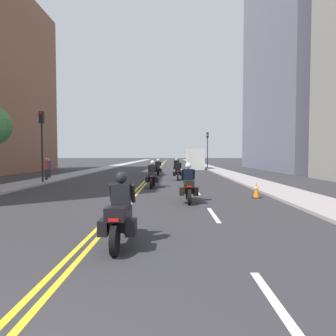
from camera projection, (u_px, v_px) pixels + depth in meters
ground_plane at (160, 167)px, 49.74m from camera, size 264.00×264.00×0.00m
sidewalk_left at (115, 166)px, 49.82m from camera, size 2.37×144.00×0.12m
sidewalk_right at (206, 166)px, 49.66m from camera, size 2.37×144.00×0.12m
centreline_yellow_inner at (159, 167)px, 49.74m from camera, size 0.12×132.00×0.01m
centreline_yellow_outer at (161, 167)px, 49.74m from camera, size 0.12×132.00×0.01m
lane_dashes_white at (185, 174)px, 30.73m from camera, size 0.14×56.40×0.01m
building_right_1 at (286, 61)px, 38.60m from camera, size 6.21×21.24×28.54m
motorcycle_0 at (121, 216)px, 6.44m from camera, size 0.76×2.23×1.62m
motorcycle_1 at (188, 186)px, 12.33m from camera, size 0.76×2.26×1.67m
motorcycle_2 at (152, 177)px, 17.87m from camera, size 0.77×2.18×1.65m
motorcycle_3 at (178, 171)px, 23.19m from camera, size 0.76×2.26×1.64m
motorcycle_4 at (158, 169)px, 28.52m from camera, size 0.77×2.17×1.60m
motorcycle_5 at (176, 166)px, 33.45m from camera, size 0.78×2.22×1.61m
traffic_cone_0 at (256, 190)px, 13.57m from camera, size 0.36×0.36×0.75m
traffic_light_near at (42, 134)px, 20.03m from camera, size 0.28×0.38×4.92m
traffic_light_far at (207, 144)px, 41.14m from camera, size 0.28×0.38×5.12m
pedestrian_0 at (46, 169)px, 22.12m from camera, size 0.34×0.42×1.79m
pedestrian_1 at (49, 168)px, 24.14m from camera, size 0.42×0.38×1.69m
parked_truck at (194, 160)px, 41.38m from camera, size 2.20×6.50×2.80m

